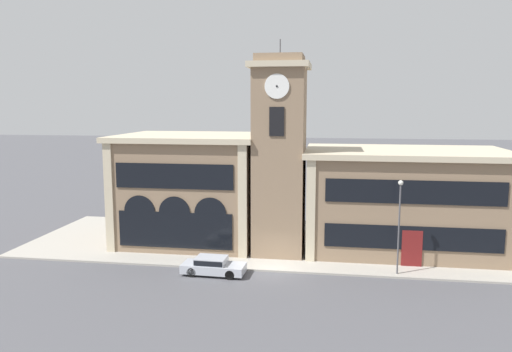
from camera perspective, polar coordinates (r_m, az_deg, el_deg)
ground_plane at (r=37.34m, az=1.81°, el=-10.94°), size 300.00×300.00×0.00m
sidewalk_kerb at (r=44.26m, az=3.00°, el=-7.77°), size 44.44×14.64×0.15m
clock_tower at (r=40.13m, az=2.69°, el=2.24°), size 4.72×4.72×17.26m
town_hall_left_wing at (r=45.05m, az=-7.35°, el=-1.35°), size 12.48×10.68×9.60m
town_hall_right_wing at (r=43.78m, az=16.59°, el=-2.62°), size 16.61×10.68×8.52m
parked_car_near at (r=36.81m, az=-4.96°, el=-10.13°), size 4.63×2.03×1.29m
street_lamp at (r=36.82m, az=16.08°, el=-4.24°), size 0.36×0.36×6.81m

